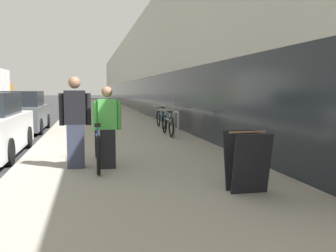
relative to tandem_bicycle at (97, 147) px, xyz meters
name	(u,v)px	position (x,y,z in m)	size (l,w,h in m)	color
sidewalk_slab	(102,112)	(0.74, 19.69, -0.44)	(4.74, 70.00, 0.12)	gray
storefront_facade	(177,74)	(8.14, 27.69, 2.66)	(10.01, 70.00, 6.32)	#BCB7AD
tandem_bicycle	(97,147)	(0.00, 0.00, 0.00)	(0.52, 2.43, 0.88)	black
person_rider	(107,127)	(0.19, -0.30, 0.41)	(0.53, 0.21, 1.56)	black
person_bystander	(75,122)	(-0.41, -0.15, 0.50)	(0.59, 0.23, 1.75)	#33384C
bike_rack_hoop	(176,122)	(2.46, 3.65, 0.14)	(0.05, 0.60, 0.84)	gray
cruiser_bike_nearest	(168,125)	(2.39, 4.58, -0.02)	(0.52, 1.73, 0.83)	black
cruiser_bike_middle	(161,119)	(2.64, 7.04, -0.01)	(0.52, 1.81, 0.85)	black
sandwich_board_sign	(247,161)	(2.11, -2.41, 0.07)	(0.56, 0.56, 0.90)	black
vintage_roadster_curbside	(21,113)	(-2.73, 7.80, 0.22)	(1.86, 4.15, 1.57)	#4C5156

